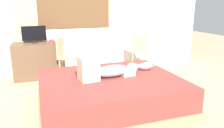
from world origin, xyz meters
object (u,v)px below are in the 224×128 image
object	(u,v)px
tv_monitor	(34,34)
chair_spare	(139,49)
desk	(36,60)
cat	(145,66)
bed	(110,93)
cup	(51,41)
chair_by_desk	(65,55)
person_lying	(107,70)

from	to	relation	value
tv_monitor	chair_spare	distance (m)	2.35
desk	chair_spare	size ratio (longest dim) A/B	1.05
cat	bed	bearing A→B (deg)	-163.88
tv_monitor	cup	distance (m)	0.38
bed	cup	bearing A→B (deg)	111.64
chair_spare	chair_by_desk	bearing A→B (deg)	-177.00
bed	desk	world-z (taller)	desk
bed	chair_spare	xyz separation A→B (m)	(1.29, 1.68, 0.28)
bed	cat	xyz separation A→B (m)	(0.66, 0.19, 0.30)
bed	chair_spare	size ratio (longest dim) A/B	2.38
person_lying	chair_by_desk	bearing A→B (deg)	104.47
bed	chair_by_desk	size ratio (longest dim) A/B	2.38
chair_by_desk	person_lying	bearing A→B (deg)	-75.53
tv_monitor	chair_by_desk	bearing A→B (deg)	-26.54
desk	cup	size ratio (longest dim) A/B	11.11
bed	cup	xyz separation A→B (m)	(-0.69, 1.74, 0.55)
bed	cup	size ratio (longest dim) A/B	25.29
person_lying	desk	xyz separation A→B (m)	(-0.98, 1.84, -0.21)
bed	cat	world-z (taller)	cat
cup	desk	bearing A→B (deg)	157.40
desk	cup	xyz separation A→B (m)	(0.33, -0.14, 0.41)
tv_monitor	chair_by_desk	distance (m)	0.76
chair_spare	cat	bearing A→B (deg)	-112.73
tv_monitor	person_lying	bearing A→B (deg)	-62.09
bed	cat	size ratio (longest dim) A/B	5.72
chair_spare	cup	bearing A→B (deg)	178.32
cat	desk	xyz separation A→B (m)	(-1.68, 1.69, -0.17)
bed	chair_by_desk	xyz separation A→B (m)	(-0.44, 1.59, 0.28)
desk	cup	bearing A→B (deg)	-22.60
chair_by_desk	tv_monitor	bearing A→B (deg)	153.46
cat	tv_monitor	xyz separation A→B (m)	(-1.68, 1.69, 0.39)
bed	chair_by_desk	distance (m)	1.67
bed	chair_spare	distance (m)	2.14
bed	cup	distance (m)	1.95
person_lying	tv_monitor	world-z (taller)	tv_monitor
person_lying	tv_monitor	distance (m)	2.11
chair_spare	person_lying	bearing A→B (deg)	-128.84
cup	tv_monitor	bearing A→B (deg)	156.95
chair_by_desk	chair_spare	distance (m)	1.73
tv_monitor	chair_spare	xyz separation A→B (m)	(2.30, -0.20, -0.41)
tv_monitor	cat	bearing A→B (deg)	-45.17
desk	chair_by_desk	distance (m)	0.66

